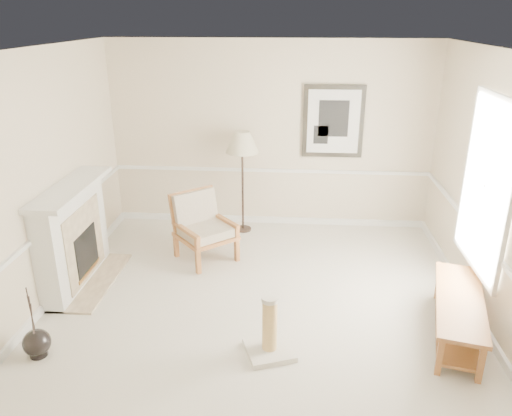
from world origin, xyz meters
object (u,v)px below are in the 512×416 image
(armchair, at_px, (201,223))
(scratching_post, at_px, (270,336))
(bench, at_px, (458,311))
(floor_vase, at_px, (37,343))
(floor_lamp, at_px, (242,145))

(armchair, bearing_deg, scratching_post, -103.89)
(bench, bearing_deg, floor_vase, -170.89)
(floor_lamp, bearing_deg, armchair, -116.65)
(scratching_post, bearing_deg, floor_lamp, 100.80)
(bench, height_order, scratching_post, scratching_post)
(floor_vase, xyz_separation_m, floor_lamp, (1.74, 3.29, 1.24))
(floor_vase, bearing_deg, scratching_post, 5.67)
(floor_vase, bearing_deg, armchair, 61.62)
(scratching_post, bearing_deg, bench, 13.08)
(armchair, bearing_deg, bench, -69.13)
(floor_lamp, distance_m, scratching_post, 3.33)
(floor_vase, xyz_separation_m, armchair, (1.26, 2.33, 0.35))
(floor_vase, distance_m, floor_lamp, 3.92)
(armchair, xyz_separation_m, scratching_post, (1.06, -2.10, -0.30))
(floor_vase, height_order, bench, floor_vase)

